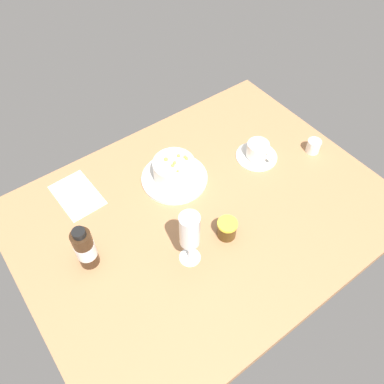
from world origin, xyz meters
TOP-DOWN VIEW (x-y plane):
  - ground_plane at (0.00, 0.00)cm, footprint 110.00×84.00cm
  - porridge_bowl at (-0.25, -15.35)cm, footprint 21.34×21.34cm
  - cutlery_setting at (28.54, -27.70)cm, footprint 12.36×18.09cm
  - coffee_cup at (-28.33, -6.99)cm, footprint 13.99×13.99cm
  - creamer_jug at (-45.54, 2.29)cm, footprint 5.55×4.58cm
  - wine_glass at (13.00, 10.84)cm, footprint 5.99×5.99cm
  - jam_jar at (-0.19, 11.05)cm, footprint 5.81×5.81cm
  - sauce_bottle_brown at (35.92, -4.65)cm, footprint 5.47×5.47cm

SIDE VIEW (x-z plane):
  - ground_plane at x=0.00cm, z-range -3.00..0.00cm
  - cutlery_setting at x=28.54cm, z-range -0.19..0.71cm
  - creamer_jug at x=-45.54cm, z-range -0.21..5.08cm
  - coffee_cup at x=-28.33cm, z-range -0.44..5.64cm
  - jam_jar at x=-0.19cm, z-range 0.04..5.99cm
  - porridge_bowl at x=-0.25cm, z-range -0.62..8.29cm
  - sauce_bottle_brown at x=35.92cm, z-range -0.65..14.47cm
  - wine_glass at x=13.00cm, z-range 3.28..22.65cm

